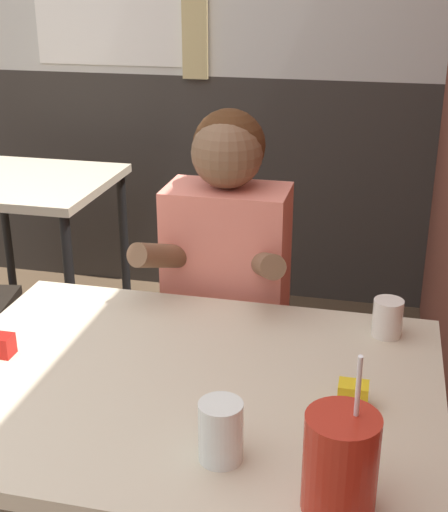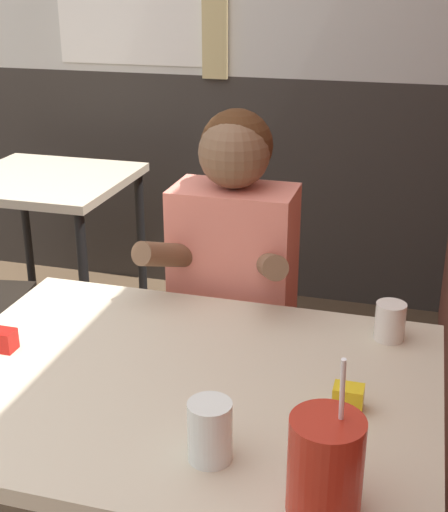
{
  "view_description": "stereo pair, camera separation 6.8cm",
  "coord_description": "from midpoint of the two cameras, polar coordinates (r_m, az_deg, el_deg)",
  "views": [
    {
      "loc": [
        1.06,
        -0.94,
        1.57
      ],
      "look_at": [
        0.73,
        0.48,
        0.98
      ],
      "focal_mm": 50.0,
      "sensor_mm": 36.0,
      "label": 1
    },
    {
      "loc": [
        1.12,
        -0.93,
        1.57
      ],
      "look_at": [
        0.73,
        0.48,
        0.98
      ],
      "focal_mm": 50.0,
      "sensor_mm": 36.0,
      "label": 2
    }
  ],
  "objects": [
    {
      "name": "glass_far_side",
      "position": [
        1.73,
        14.25,
        -5.1
      ],
      "size": [
        0.07,
        0.07,
        0.09
      ],
      "color": "silver",
      "rests_on": "main_table"
    },
    {
      "name": "condiment_ketchup",
      "position": [
        1.71,
        -16.23,
        -6.48
      ],
      "size": [
        0.06,
        0.04,
        0.05
      ],
      "color": "#B7140F",
      "rests_on": "main_table"
    },
    {
      "name": "person_seated",
      "position": [
        2.09,
        1.68,
        -4.58
      ],
      "size": [
        0.42,
        0.4,
        1.23
      ],
      "color": "#EA7F6B",
      "rests_on": "ground_plane"
    },
    {
      "name": "background_table",
      "position": [
        3.14,
        -13.38,
        4.43
      ],
      "size": [
        0.68,
        0.67,
        0.76
      ],
      "color": "beige",
      "rests_on": "ground_plane"
    },
    {
      "name": "glass_center",
      "position": [
        1.29,
        0.42,
        -13.85
      ],
      "size": [
        0.08,
        0.08,
        0.11
      ],
      "color": "silver",
      "rests_on": "main_table"
    },
    {
      "name": "main_table",
      "position": [
        1.58,
        -2.18,
        -11.84
      ],
      "size": [
        1.09,
        0.82,
        0.76
      ],
      "color": "beige",
      "rests_on": "ground_plane"
    },
    {
      "name": "condiment_mustard",
      "position": [
        1.47,
        11.24,
        -11.06
      ],
      "size": [
        0.06,
        0.04,
        0.05
      ],
      "color": "yellow",
      "rests_on": "main_table"
    },
    {
      "name": "back_wall",
      "position": [
        3.55,
        -2.5,
        18.5
      ],
      "size": [
        5.56,
        0.09,
        2.7
      ],
      "color": "silver",
      "rests_on": "ground_plane"
    },
    {
      "name": "cocktail_pitcher",
      "position": [
        1.18,
        9.78,
        -16.39
      ],
      "size": [
        0.12,
        0.12,
        0.29
      ],
      "color": "#B22819",
      "rests_on": "main_table"
    }
  ]
}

